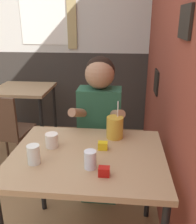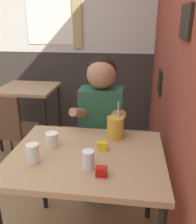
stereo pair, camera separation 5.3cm
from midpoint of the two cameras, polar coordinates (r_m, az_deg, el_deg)
name	(u,v)px [view 1 (the left image)]	position (r m, az deg, el deg)	size (l,w,h in m)	color
brick_wall_right	(168,42)	(2.19, 15.09, 15.12)	(0.08, 4.48, 2.70)	brown
back_wall	(65,33)	(3.52, -8.05, 17.50)	(5.22, 0.09, 2.70)	silver
main_table	(88,164)	(1.59, -3.36, -11.89)	(0.95, 0.76, 0.75)	tan
background_table	(24,96)	(3.20, -17.07, 3.52)	(0.67, 0.63, 0.75)	tan
chair_near_window	(5,129)	(2.64, -20.99, -3.55)	(0.44, 0.44, 0.87)	#4C3323
person_seated	(100,127)	(2.06, -0.39, -3.52)	(0.42, 0.42, 1.27)	#235138
cocktail_pitcher	(115,127)	(1.72, 2.99, -3.54)	(0.12, 0.12, 0.27)	gold
glass_near_pitcher	(90,160)	(1.40, -2.89, -10.84)	(0.07, 0.07, 0.11)	silver
glass_center	(34,154)	(1.49, -15.50, -9.34)	(0.07, 0.07, 0.11)	silver
glass_far_side	(52,140)	(1.64, -11.42, -6.38)	(0.08, 0.08, 0.09)	silver
condiment_ketchup	(104,171)	(1.35, 0.23, -13.45)	(0.06, 0.04, 0.05)	#B7140F
condiment_mustard	(103,146)	(1.59, 0.14, -7.72)	(0.06, 0.04, 0.05)	yellow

